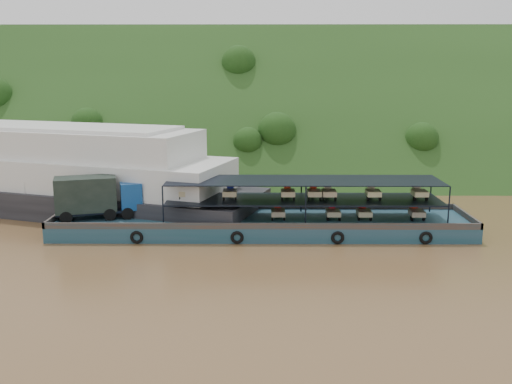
{
  "coord_description": "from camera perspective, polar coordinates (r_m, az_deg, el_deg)",
  "views": [
    {
      "loc": [
        -1.69,
        -45.45,
        13.52
      ],
      "look_at": [
        -2.0,
        3.0,
        3.2
      ],
      "focal_mm": 40.0,
      "sensor_mm": 36.0,
      "label": 1
    }
  ],
  "objects": [
    {
      "name": "hillside",
      "position": [
        82.58,
        1.53,
        2.6
      ],
      "size": [
        140.0,
        39.6,
        39.6
      ],
      "primitive_type": "cube",
      "rotation": [
        0.79,
        0.0,
        0.0
      ],
      "color": "#203D16",
      "rests_on": "ground"
    },
    {
      "name": "ground",
      "position": [
        47.45,
        2.4,
        -4.54
      ],
      "size": [
        160.0,
        160.0,
        0.0
      ],
      "primitive_type": "plane",
      "color": "brown",
      "rests_on": "ground"
    },
    {
      "name": "passenger_ferry",
      "position": [
        59.78,
        -19.31,
        1.81
      ],
      "size": [
        42.37,
        22.75,
        8.35
      ],
      "rotation": [
        0.0,
        0.0,
        -0.32
      ],
      "color": "black",
      "rests_on": "ground"
    },
    {
      "name": "cargo_barge",
      "position": [
        48.64,
        -1.13,
        -2.64
      ],
      "size": [
        35.1,
        7.18,
        4.82
      ],
      "color": "#153F4B",
      "rests_on": "ground"
    }
  ]
}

